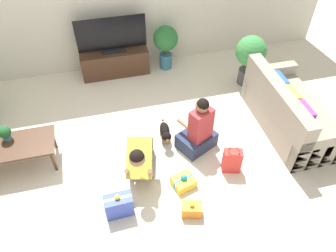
# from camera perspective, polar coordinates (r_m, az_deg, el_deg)

# --- Properties ---
(ground_plane) EXTENTS (16.00, 16.00, 0.00)m
(ground_plane) POSITION_cam_1_polar(r_m,az_deg,el_deg) (4.73, -5.13, -7.00)
(ground_plane) COLOR beige
(wall_back) EXTENTS (8.40, 0.06, 2.60)m
(wall_back) POSITION_cam_1_polar(r_m,az_deg,el_deg) (6.06, -10.74, 20.71)
(wall_back) COLOR beige
(wall_back) RESTS_ON ground_plane
(sofa_right) EXTENTS (0.86, 1.76, 0.85)m
(sofa_right) POSITION_cam_1_polar(r_m,az_deg,el_deg) (5.38, 20.31, 2.30)
(sofa_right) COLOR gray
(sofa_right) RESTS_ON ground_plane
(coffee_table) EXTENTS (1.09, 0.56, 0.41)m
(coffee_table) POSITION_cam_1_polar(r_m,az_deg,el_deg) (4.92, -25.31, -3.38)
(coffee_table) COLOR #472D1E
(coffee_table) RESTS_ON ground_plane
(tv_console) EXTENTS (1.24, 0.42, 0.48)m
(tv_console) POSITION_cam_1_polar(r_m,az_deg,el_deg) (6.32, -9.22, 10.95)
(tv_console) COLOR #472D1E
(tv_console) RESTS_ON ground_plane
(tv) EXTENTS (1.23, 0.20, 0.64)m
(tv) POSITION_cam_1_polar(r_m,az_deg,el_deg) (6.05, -9.80, 15.08)
(tv) COLOR black
(tv) RESTS_ON tv_console
(potted_plant_back_right) EXTENTS (0.46, 0.46, 0.86)m
(potted_plant_back_right) POSITION_cam_1_polar(r_m,az_deg,el_deg) (6.23, -0.41, 14.44)
(potted_plant_back_right) COLOR #336B84
(potted_plant_back_right) RESTS_ON ground_plane
(potted_plant_corner_right) EXTENTS (0.53, 0.53, 0.93)m
(potted_plant_corner_right) POSITION_cam_1_polar(r_m,az_deg,el_deg) (5.97, 14.13, 11.92)
(potted_plant_corner_right) COLOR #4C4C51
(potted_plant_corner_right) RESTS_ON ground_plane
(person_kneeling) EXTENTS (0.50, 0.85, 0.81)m
(person_kneeling) POSITION_cam_1_polar(r_m,az_deg,el_deg) (4.37, -4.82, -5.46)
(person_kneeling) COLOR #23232D
(person_kneeling) RESTS_ON ground_plane
(person_sitting) EXTENTS (0.64, 0.61, 0.95)m
(person_sitting) POSITION_cam_1_polar(r_m,az_deg,el_deg) (4.73, 5.32, -0.81)
(person_sitting) COLOR #283351
(person_sitting) RESTS_ON ground_plane
(dog) EXTENTS (0.17, 0.49, 0.31)m
(dog) POSITION_cam_1_polar(r_m,az_deg,el_deg) (4.88, -0.49, -1.05)
(dog) COLOR black
(dog) RESTS_ON ground_plane
(gift_box_a) EXTENTS (0.29, 0.22, 0.23)m
(gift_box_a) POSITION_cam_1_polar(r_m,az_deg,el_deg) (4.22, 4.14, -14.30)
(gift_box_a) COLOR orange
(gift_box_a) RESTS_ON ground_plane
(gift_box_b) EXTENTS (0.35, 0.20, 0.37)m
(gift_box_b) POSITION_cam_1_polar(r_m,az_deg,el_deg) (4.20, -8.56, -13.49)
(gift_box_b) COLOR #3D51BC
(gift_box_b) RESTS_ON ground_plane
(gift_box_c) EXTENTS (0.34, 0.32, 0.20)m
(gift_box_c) POSITION_cam_1_polar(r_m,az_deg,el_deg) (4.47, 2.74, -9.64)
(gift_box_c) COLOR yellow
(gift_box_c) RESTS_ON ground_plane
(gift_bag_a) EXTENTS (0.28, 0.20, 0.40)m
(gift_bag_a) POSITION_cam_1_polar(r_m,az_deg,el_deg) (4.61, 11.08, -5.94)
(gift_bag_a) COLOR red
(gift_bag_a) RESTS_ON ground_plane
(tabletop_plant) EXTENTS (0.17, 0.17, 0.22)m
(tabletop_plant) POSITION_cam_1_polar(r_m,az_deg,el_deg) (4.93, -26.55, -1.07)
(tabletop_plant) COLOR #336B84
(tabletop_plant) RESTS_ON coffee_table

